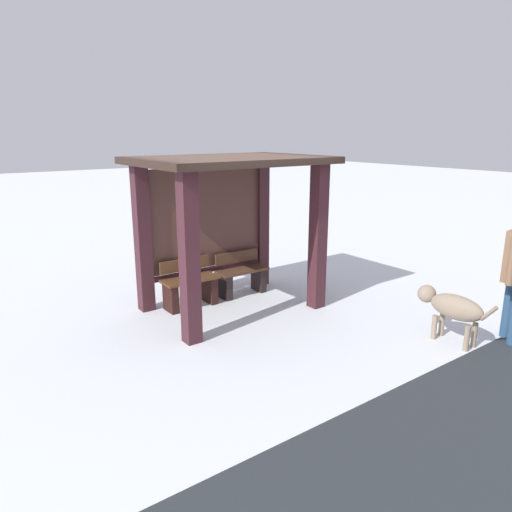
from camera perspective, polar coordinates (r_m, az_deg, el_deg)
name	(u,v)px	position (r m, az deg, el deg)	size (l,w,h in m)	color
ground_plane	(232,308)	(7.68, -2.87, -6.21)	(60.00, 60.00, 0.00)	silver
bus_shelter	(225,200)	(7.39, -3.76, 6.69)	(2.77, 1.99, 2.38)	#3F1D24
bench_left_inside	(190,286)	(7.70, -7.93, -3.63)	(0.90, 0.40, 0.76)	brown
bench_center_inside	(241,276)	(8.20, -1.75, -2.39)	(0.90, 0.36, 0.74)	#4C3021
dog	(452,307)	(6.84, 22.37, -5.65)	(0.31, 1.10, 0.69)	gray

